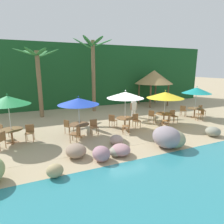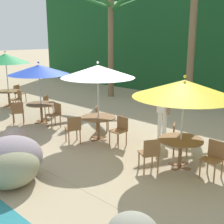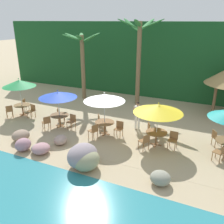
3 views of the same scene
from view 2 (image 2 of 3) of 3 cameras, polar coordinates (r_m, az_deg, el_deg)
ground_plane at (r=9.64m, az=-2.31°, el=-5.05°), size 120.00×120.00×0.00m
terrace_deck at (r=9.63m, az=-2.31°, el=-5.02°), size 18.00×5.20×0.01m
umbrella_green at (r=14.46m, az=-19.91°, el=9.73°), size 2.15×2.15×2.57m
dining_table_green at (r=14.66m, az=-19.37°, el=3.41°), size 1.10×1.10×0.74m
chair_green_seaward at (r=13.92m, az=-17.83°, el=2.56°), size 0.48×0.48×0.87m
chair_green_inland at (r=15.38m, az=-17.61°, el=3.66°), size 0.56×0.55×0.87m
umbrella_blue at (r=11.28m, az=-13.97°, el=7.96°), size 2.25×2.25×2.32m
dining_table_blue at (r=11.51m, az=-13.55°, el=0.99°), size 1.10×1.10×0.74m
chair_blue_seaward at (r=10.86m, az=-10.93°, el=-0.21°), size 0.45×0.46×0.87m
chair_blue_inland at (r=12.32m, az=-12.18°, el=1.46°), size 0.58×0.58×0.87m
chair_blue_left at (r=11.48m, az=-17.75°, el=0.14°), size 0.59×0.58×0.87m
umbrella_white at (r=9.05m, az=-2.76°, el=7.85°), size 2.28×2.28×2.48m
dining_table_white at (r=9.36m, az=-2.64°, el=-1.69°), size 1.10×1.10×0.74m
chair_white_seaward at (r=8.88m, az=1.57°, el=-3.26°), size 0.42×0.43×0.87m
chair_white_inland at (r=10.21m, az=-2.37°, el=-0.90°), size 0.59×0.59×0.87m
chair_white_left at (r=9.06m, az=-7.47°, el=-3.03°), size 0.56×0.55×0.87m
umbrella_yellow at (r=7.20m, az=13.78°, el=4.44°), size 2.47×2.47×2.33m
dining_table_yellow at (r=7.56m, az=13.15°, el=-6.05°), size 1.10×1.10×0.74m
chair_yellow_seaward at (r=7.28m, az=19.12°, el=-8.16°), size 0.44×0.45×0.87m
chair_yellow_inland at (r=8.39m, az=12.57°, el=-4.67°), size 0.58×0.58×0.87m
chair_yellow_left at (r=7.17m, az=7.38°, el=-7.80°), size 0.58×0.58×0.87m
palm_tree_nearest at (r=16.02m, az=-0.28°, el=15.76°), size 3.23×3.07×5.20m
palm_tree_second at (r=13.73m, az=15.42°, el=17.67°), size 3.36×3.47×6.27m
waiter_in_white at (r=9.44m, az=9.78°, el=0.59°), size 0.52×0.25×1.70m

